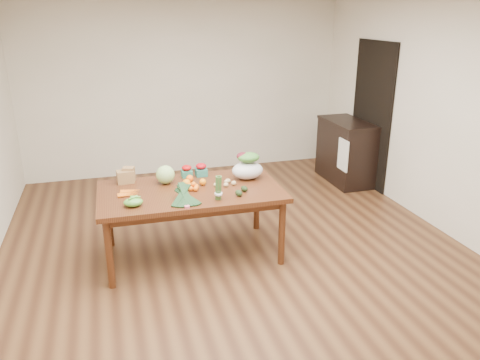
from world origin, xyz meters
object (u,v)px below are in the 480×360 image
object	(u,v)px
asparagus_bundle	(218,188)
dining_table	(192,222)
kale_bunch	(185,196)
paper_bag	(125,175)
cabbage	(165,175)
cabinet	(346,151)
mandarin_cluster	(193,185)
salad_bag	(247,167)

from	to	relation	value
asparagus_bundle	dining_table	bearing A→B (deg)	121.43
kale_bunch	asparagus_bundle	world-z (taller)	asparagus_bundle
paper_bag	asparagus_bundle	bearing A→B (deg)	-41.72
paper_bag	cabbage	world-z (taller)	cabbage
kale_bunch	cabbage	bearing A→B (deg)	100.76
cabinet	kale_bunch	bearing A→B (deg)	-144.27
cabbage	mandarin_cluster	world-z (taller)	cabbage
cabinet	asparagus_bundle	distance (m)	3.22
asparagus_bundle	kale_bunch	bearing A→B (deg)	-178.02
cabinet	kale_bunch	distance (m)	3.47
dining_table	kale_bunch	xyz separation A→B (m)	(-0.12, -0.36, 0.45)
dining_table	mandarin_cluster	bearing A→B (deg)	-16.51
paper_bag	asparagus_bundle	distance (m)	1.12
cabinet	paper_bag	distance (m)	3.56
dining_table	cabinet	size ratio (longest dim) A/B	1.82
cabinet	cabbage	world-z (taller)	cabbage
cabbage	cabinet	bearing A→B (deg)	25.83
kale_bunch	mandarin_cluster	bearing A→B (deg)	68.63
dining_table	cabinet	world-z (taller)	cabinet
mandarin_cluster	cabinet	bearing A→B (deg)	32.05
cabbage	dining_table	bearing A→B (deg)	-48.22
kale_bunch	cabinet	bearing A→B (deg)	36.86
kale_bunch	asparagus_bundle	bearing A→B (deg)	1.98
cabbage	kale_bunch	distance (m)	0.62
mandarin_cluster	salad_bag	xyz separation A→B (m)	(0.63, 0.16, 0.09)
asparagus_bundle	salad_bag	xyz separation A→B (m)	(0.45, 0.51, 0.01)
mandarin_cluster	kale_bunch	world-z (taller)	kale_bunch
paper_bag	mandarin_cluster	bearing A→B (deg)	-31.19
cabinet	salad_bag	bearing A→B (deg)	-143.41
dining_table	kale_bunch	size ratio (longest dim) A/B	4.65
cabinet	asparagus_bundle	bearing A→B (deg)	-140.92
cabbage	salad_bag	world-z (taller)	salad_bag
paper_bag	asparagus_bundle	world-z (taller)	asparagus_bundle
paper_bag	cabbage	bearing A→B (deg)	-19.17
cabinet	dining_table	bearing A→B (deg)	-148.38
cabbage	salad_bag	size ratio (longest dim) A/B	0.57
cabinet	asparagus_bundle	size ratio (longest dim) A/B	4.08
salad_bag	cabbage	bearing A→B (deg)	173.61
paper_bag	cabbage	xyz separation A→B (m)	(0.41, -0.14, 0.02)
cabinet	kale_bunch	world-z (taller)	cabinet
dining_table	cabbage	bearing A→B (deg)	132.91
dining_table	cabbage	xyz separation A→B (m)	(-0.22, 0.25, 0.47)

